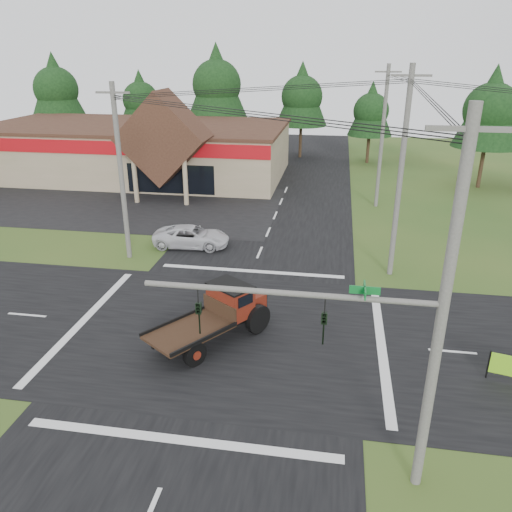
# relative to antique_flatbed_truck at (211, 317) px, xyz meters

# --- Properties ---
(ground) EXTENTS (120.00, 120.00, 0.00)m
(ground) POSITION_rel_antique_flatbed_truck_xyz_m (0.46, 0.81, -1.22)
(ground) COLOR #2C4D1B
(ground) RESTS_ON ground
(road_ns) EXTENTS (12.00, 120.00, 0.02)m
(road_ns) POSITION_rel_antique_flatbed_truck_xyz_m (0.46, 0.81, -1.21)
(road_ns) COLOR black
(road_ns) RESTS_ON ground
(road_ew) EXTENTS (120.00, 12.00, 0.02)m
(road_ew) POSITION_rel_antique_flatbed_truck_xyz_m (0.46, 0.81, -1.21)
(road_ew) COLOR black
(road_ew) RESTS_ON ground
(parking_apron) EXTENTS (28.00, 14.00, 0.02)m
(parking_apron) POSITION_rel_antique_flatbed_truck_xyz_m (-13.54, 19.81, -1.21)
(parking_apron) COLOR black
(parking_apron) RESTS_ON ground
(cvs_building) EXTENTS (30.40, 18.20, 9.19)m
(cvs_building) POSITION_rel_antique_flatbed_truck_xyz_m (-15.24, 30.38, 1.56)
(cvs_building) COLOR #978966
(cvs_building) RESTS_ON ground
(traffic_signal_mast) EXTENTS (8.12, 0.24, 7.00)m
(traffic_signal_mast) POSITION_rel_antique_flatbed_truck_xyz_m (6.28, -6.69, 3.20)
(traffic_signal_mast) COLOR #595651
(traffic_signal_mast) RESTS_ON ground
(utility_pole_nr) EXTENTS (2.00, 0.30, 11.00)m
(utility_pole_nr) POSITION_rel_antique_flatbed_truck_xyz_m (7.96, -6.69, 4.42)
(utility_pole_nr) COLOR #595651
(utility_pole_nr) RESTS_ON ground
(utility_pole_nw) EXTENTS (2.00, 0.30, 10.50)m
(utility_pole_nw) POSITION_rel_antique_flatbed_truck_xyz_m (-7.54, 8.81, 4.17)
(utility_pole_nw) COLOR #595651
(utility_pole_nw) RESTS_ON ground
(utility_pole_ne) EXTENTS (2.00, 0.30, 11.50)m
(utility_pole_ne) POSITION_rel_antique_flatbed_truck_xyz_m (8.46, 8.81, 4.67)
(utility_pole_ne) COLOR #595651
(utility_pole_ne) RESTS_ON ground
(utility_pole_n) EXTENTS (2.00, 0.30, 11.20)m
(utility_pole_n) POSITION_rel_antique_flatbed_truck_xyz_m (8.46, 22.81, 4.52)
(utility_pole_n) COLOR #595651
(utility_pole_n) RESTS_ON ground
(tree_row_a) EXTENTS (6.72, 6.72, 12.12)m
(tree_row_a) POSITION_rel_antique_flatbed_truck_xyz_m (-29.54, 40.81, 6.83)
(tree_row_a) COLOR #332316
(tree_row_a) RESTS_ON ground
(tree_row_b) EXTENTS (5.60, 5.60, 10.10)m
(tree_row_b) POSITION_rel_antique_flatbed_truck_xyz_m (-19.54, 42.81, 5.48)
(tree_row_b) COLOR #332316
(tree_row_b) RESTS_ON ground
(tree_row_c) EXTENTS (7.28, 7.28, 13.13)m
(tree_row_c) POSITION_rel_antique_flatbed_truck_xyz_m (-9.54, 41.81, 7.50)
(tree_row_c) COLOR #332316
(tree_row_c) RESTS_ON ground
(tree_row_d) EXTENTS (6.16, 6.16, 11.11)m
(tree_row_d) POSITION_rel_antique_flatbed_truck_xyz_m (0.46, 42.81, 6.15)
(tree_row_d) COLOR #332316
(tree_row_d) RESTS_ON ground
(tree_row_e) EXTENTS (5.04, 5.04, 9.09)m
(tree_row_e) POSITION_rel_antique_flatbed_truck_xyz_m (8.46, 40.81, 4.81)
(tree_row_e) COLOR #332316
(tree_row_e) RESTS_ON ground
(tree_side_ne) EXTENTS (6.16, 6.16, 11.11)m
(tree_side_ne) POSITION_rel_antique_flatbed_truck_xyz_m (18.46, 30.81, 6.15)
(tree_side_ne) COLOR #332316
(tree_side_ne) RESTS_ON ground
(antique_flatbed_truck) EXTENTS (5.22, 6.05, 2.44)m
(antique_flatbed_truck) POSITION_rel_antique_flatbed_truck_xyz_m (0.00, 0.00, 0.00)
(antique_flatbed_truck) COLOR #561A0C
(antique_flatbed_truck) RESTS_ON ground
(white_pickup) EXTENTS (5.08, 2.55, 1.38)m
(white_pickup) POSITION_rel_antique_flatbed_truck_xyz_m (-4.16, 11.23, -0.53)
(white_pickup) COLOR silver
(white_pickup) RESTS_ON ground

